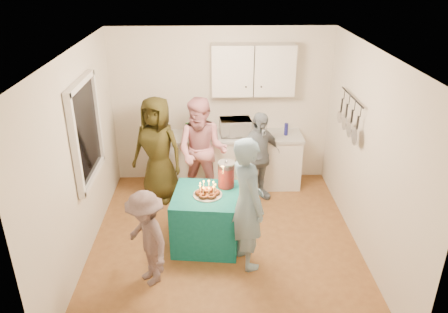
{
  "coord_description": "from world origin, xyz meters",
  "views": [
    {
      "loc": [
        -0.15,
        -4.92,
        3.59
      ],
      "look_at": [
        0.0,
        0.35,
        1.15
      ],
      "focal_mm": 35.0,
      "sensor_mm": 36.0,
      "label": 1
    }
  ],
  "objects_px": {
    "man_birthday": "(247,204)",
    "woman_back_center": "(202,151)",
    "party_table": "(207,219)",
    "counter": "(234,161)",
    "woman_back_left": "(158,150)",
    "punch_jar": "(226,175)",
    "microwave": "(235,127)",
    "child_near_left": "(147,239)",
    "woman_back_right": "(258,157)"
  },
  "relations": [
    {
      "from": "man_birthday",
      "to": "woman_back_center",
      "type": "height_order",
      "value": "man_birthday"
    },
    {
      "from": "party_table",
      "to": "woman_back_center",
      "type": "height_order",
      "value": "woman_back_center"
    },
    {
      "from": "microwave",
      "to": "party_table",
      "type": "xyz_separation_m",
      "value": [
        -0.47,
        -1.67,
        -0.67
      ]
    },
    {
      "from": "woman_back_right",
      "to": "child_near_left",
      "type": "xyz_separation_m",
      "value": [
        -1.48,
        -1.93,
        -0.12
      ]
    },
    {
      "from": "woman_back_right",
      "to": "child_near_left",
      "type": "bearing_deg",
      "value": -161.07
    },
    {
      "from": "counter",
      "to": "punch_jar",
      "type": "relative_size",
      "value": 6.47
    },
    {
      "from": "woman_back_right",
      "to": "child_near_left",
      "type": "height_order",
      "value": "woman_back_right"
    },
    {
      "from": "party_table",
      "to": "woman_back_right",
      "type": "distance_m",
      "value": 1.47
    },
    {
      "from": "man_birthday",
      "to": "woman_back_center",
      "type": "distance_m",
      "value": 1.69
    },
    {
      "from": "man_birthday",
      "to": "woman_back_right",
      "type": "relative_size",
      "value": 1.18
    },
    {
      "from": "child_near_left",
      "to": "woman_back_left",
      "type": "bearing_deg",
      "value": 148.02
    },
    {
      "from": "counter",
      "to": "punch_jar",
      "type": "distance_m",
      "value": 1.56
    },
    {
      "from": "punch_jar",
      "to": "child_near_left",
      "type": "bearing_deg",
      "value": -135.11
    },
    {
      "from": "woman_back_left",
      "to": "man_birthday",
      "type": "bearing_deg",
      "value": -31.67
    },
    {
      "from": "punch_jar",
      "to": "woman_back_left",
      "type": "xyz_separation_m",
      "value": [
        -1.03,
        1.06,
        -0.08
      ]
    },
    {
      "from": "microwave",
      "to": "child_near_left",
      "type": "height_order",
      "value": "child_near_left"
    },
    {
      "from": "counter",
      "to": "woman_back_center",
      "type": "xyz_separation_m",
      "value": [
        -0.51,
        -0.5,
        0.42
      ]
    },
    {
      "from": "punch_jar",
      "to": "woman_back_right",
      "type": "relative_size",
      "value": 0.23
    },
    {
      "from": "man_birthday",
      "to": "woman_back_left",
      "type": "relative_size",
      "value": 1.02
    },
    {
      "from": "man_birthday",
      "to": "child_near_left",
      "type": "height_order",
      "value": "man_birthday"
    },
    {
      "from": "party_table",
      "to": "woman_back_right",
      "type": "xyz_separation_m",
      "value": [
        0.8,
        1.18,
        0.35
      ]
    },
    {
      "from": "counter",
      "to": "woman_back_center",
      "type": "relative_size",
      "value": 1.3
    },
    {
      "from": "counter",
      "to": "woman_back_left",
      "type": "bearing_deg",
      "value": -161.4
    },
    {
      "from": "counter",
      "to": "child_near_left",
      "type": "height_order",
      "value": "child_near_left"
    },
    {
      "from": "counter",
      "to": "microwave",
      "type": "distance_m",
      "value": 0.62
    },
    {
      "from": "party_table",
      "to": "man_birthday",
      "type": "bearing_deg",
      "value": -40.07
    },
    {
      "from": "microwave",
      "to": "party_table",
      "type": "relative_size",
      "value": 0.58
    },
    {
      "from": "microwave",
      "to": "woman_back_left",
      "type": "height_order",
      "value": "woman_back_left"
    },
    {
      "from": "counter",
      "to": "man_birthday",
      "type": "xyz_separation_m",
      "value": [
        0.06,
        -2.09,
        0.43
      ]
    },
    {
      "from": "microwave",
      "to": "woman_back_right",
      "type": "bearing_deg",
      "value": -60.42
    },
    {
      "from": "party_table",
      "to": "woman_back_right",
      "type": "relative_size",
      "value": 0.58
    },
    {
      "from": "party_table",
      "to": "microwave",
      "type": "bearing_deg",
      "value": 74.37
    },
    {
      "from": "punch_jar",
      "to": "woman_back_left",
      "type": "bearing_deg",
      "value": 134.09
    },
    {
      "from": "counter",
      "to": "man_birthday",
      "type": "distance_m",
      "value": 2.13
    },
    {
      "from": "woman_back_left",
      "to": "punch_jar",
      "type": "bearing_deg",
      "value": -24.46
    },
    {
      "from": "woman_back_right",
      "to": "punch_jar",
      "type": "bearing_deg",
      "value": -151.89
    },
    {
      "from": "child_near_left",
      "to": "microwave",
      "type": "bearing_deg",
      "value": 120.35
    },
    {
      "from": "man_birthday",
      "to": "party_table",
      "type": "bearing_deg",
      "value": 27.88
    },
    {
      "from": "woman_back_right",
      "to": "microwave",
      "type": "bearing_deg",
      "value": 90.71
    },
    {
      "from": "punch_jar",
      "to": "woman_back_center",
      "type": "height_order",
      "value": "woman_back_center"
    },
    {
      "from": "man_birthday",
      "to": "woman_back_center",
      "type": "xyz_separation_m",
      "value": [
        -0.57,
        1.59,
        -0.02
      ]
    },
    {
      "from": "man_birthday",
      "to": "punch_jar",
      "type": "bearing_deg",
      "value": -1.4
    },
    {
      "from": "child_near_left",
      "to": "counter",
      "type": "bearing_deg",
      "value": 120.8
    },
    {
      "from": "woman_back_center",
      "to": "woman_back_right",
      "type": "xyz_separation_m",
      "value": [
        0.87,
        0.01,
        -0.12
      ]
    },
    {
      "from": "counter",
      "to": "party_table",
      "type": "height_order",
      "value": "counter"
    },
    {
      "from": "party_table",
      "to": "woman_back_left",
      "type": "height_order",
      "value": "woman_back_left"
    },
    {
      "from": "punch_jar",
      "to": "woman_back_center",
      "type": "xyz_separation_m",
      "value": [
        -0.34,
        0.97,
        -0.08
      ]
    },
    {
      "from": "party_table",
      "to": "counter",
      "type": "bearing_deg",
      "value": 75.1
    },
    {
      "from": "man_birthday",
      "to": "child_near_left",
      "type": "xyz_separation_m",
      "value": [
        -1.19,
        -0.33,
        -0.26
      ]
    },
    {
      "from": "child_near_left",
      "to": "woman_back_right",
      "type": "bearing_deg",
      "value": 108.3
    }
  ]
}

